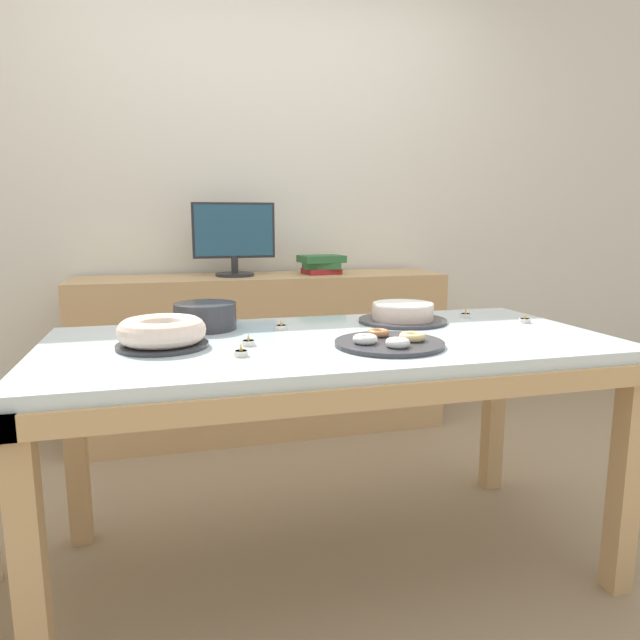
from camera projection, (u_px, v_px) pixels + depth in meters
The scene contains 15 objects.
ground_plane at pixel (330, 563), 1.93m from camera, with size 12.00×12.00×0.00m, color #997F60.
wall_back at pixel (253, 192), 3.22m from camera, with size 8.00×0.10×2.60m, color silver.
dining_table at pixel (331, 367), 1.81m from camera, with size 1.78×0.85×0.78m.
sideboard at pixel (264, 354), 3.09m from camera, with size 1.93×0.44×0.86m.
computer_monitor at pixel (234, 240), 2.94m from camera, with size 0.42×0.20×0.38m.
book_stack at pixel (321, 264), 3.09m from camera, with size 0.24×0.20×0.10m.
cake_chocolate_round at pixel (403, 314), 2.06m from camera, with size 0.32×0.32×0.07m.
cake_golden_bundt at pixel (162, 333), 1.65m from camera, with size 0.26×0.26×0.09m.
pastry_platter at pixel (389, 342), 1.68m from camera, with size 0.32×0.32×0.04m.
plate_stack at pixel (205, 316), 1.93m from camera, with size 0.21×0.21×0.09m.
tealight_near_cakes at pixel (465, 315), 2.16m from camera, with size 0.04×0.04×0.04m.
tealight_near_front at pixel (525, 320), 2.05m from camera, with size 0.04×0.04×0.04m.
tealight_right_edge at pixel (248, 342), 1.68m from camera, with size 0.04×0.04×0.04m.
tealight_centre at pixel (241, 353), 1.55m from camera, with size 0.04×0.04×0.04m.
tealight_left_edge at pixel (281, 327), 1.92m from camera, with size 0.04×0.04×0.04m.
Camera 1 is at (-0.49, -1.69, 1.15)m, focal length 32.00 mm.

